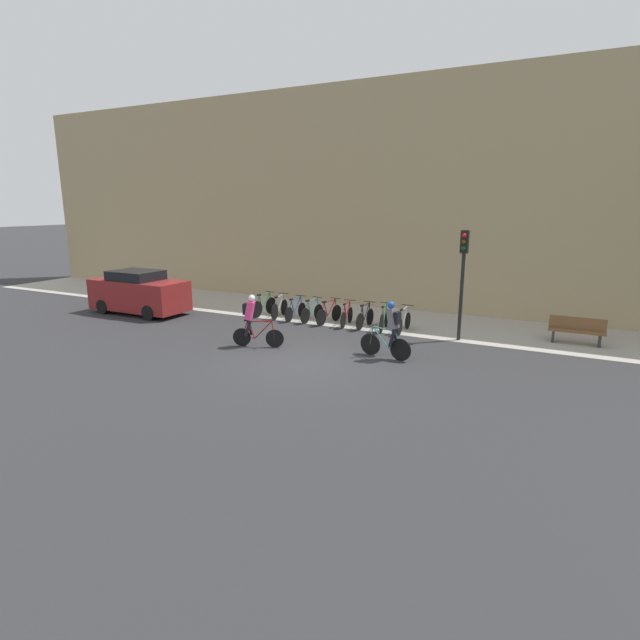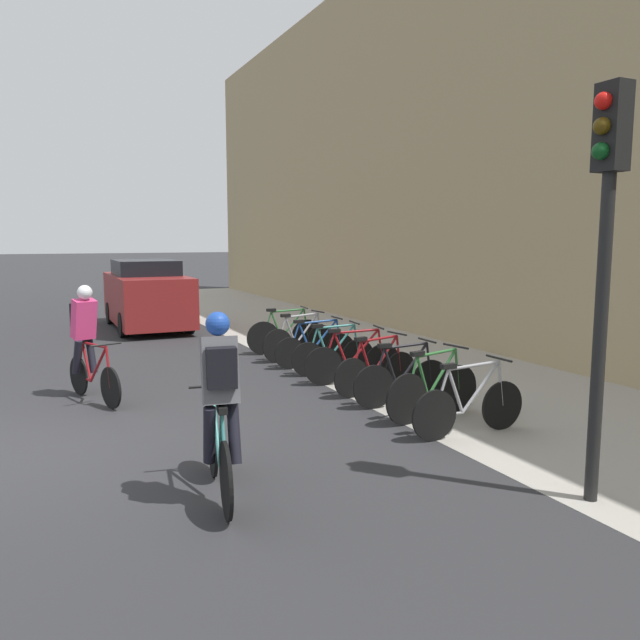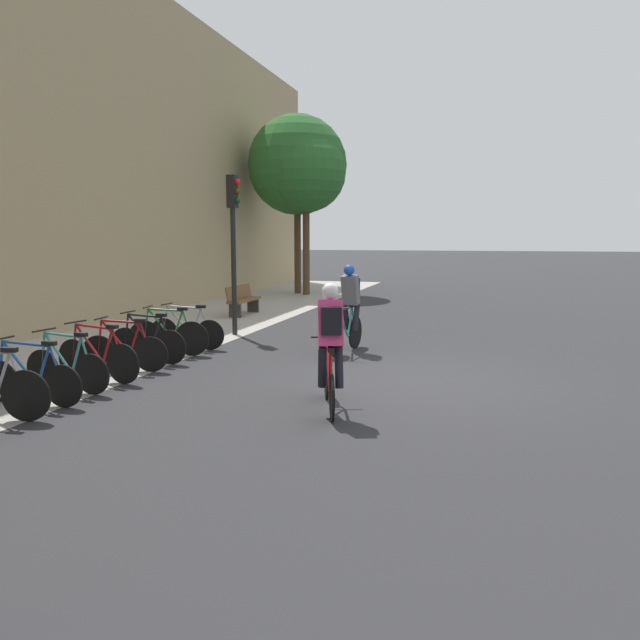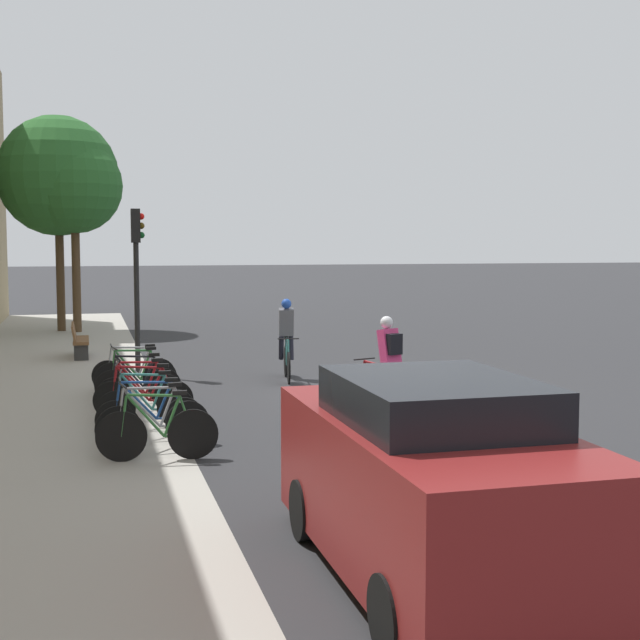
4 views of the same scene
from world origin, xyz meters
name	(u,v)px [view 3 (image 3 of 4)]	position (x,y,z in m)	size (l,w,h in m)	color
ground	(416,380)	(0.00, 0.00, 0.00)	(200.00, 200.00, 0.00)	#2B2B2D
kerb_strip	(65,359)	(0.00, 6.75, 0.00)	(44.00, 4.50, 0.01)	#A39E93
cyclist_pink	(330,343)	(-2.24, 0.87, 0.95)	(1.65, 0.67, 1.74)	black
cyclist_grey	(349,306)	(2.27, 1.65, 0.95)	(1.72, 0.52, 1.78)	black
parked_bike_2	(31,378)	(-2.96, 5.00, 0.38)	(0.46, 1.67, 0.94)	black
parked_bike_3	(67,367)	(-2.19, 5.00, 0.38)	(0.46, 1.57, 0.94)	black
parked_bike_4	(98,357)	(-1.43, 5.00, 0.40)	(0.46, 1.69, 0.96)	black
parked_bike_5	(125,350)	(-0.66, 5.00, 0.38)	(0.46, 1.58, 0.95)	black
parked_bike_6	(148,342)	(0.10, 5.00, 0.39)	(0.46, 1.60, 0.96)	black
parked_bike_7	(168,335)	(0.87, 5.00, 0.41)	(0.46, 1.63, 0.98)	black
parked_bike_8	(187,331)	(1.63, 5.00, 0.39)	(0.46, 1.69, 0.95)	black
traffic_light_pole	(233,225)	(3.68, 4.79, 2.61)	(0.26, 0.30, 3.77)	black
bench	(243,299)	(7.33, 6.12, 0.47)	(1.76, 0.44, 0.89)	brown
street_tree_0	(297,165)	(14.75, 6.74, 5.24)	(4.05, 4.05, 7.28)	#4C3823
street_tree_1	(306,173)	(14.24, 6.21, 4.88)	(3.19, 3.19, 6.50)	#4C3823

